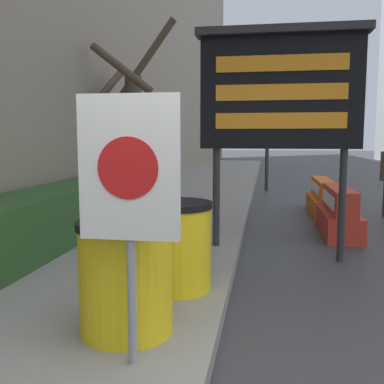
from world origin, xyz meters
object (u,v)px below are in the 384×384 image
at_px(jersey_barrier_red_striped, 339,214).
at_px(jersey_barrier_orange_far, 323,199).
at_px(barrel_drum_middle, 175,245).
at_px(traffic_light_near_curb, 268,107).
at_px(barrel_drum_foreground, 126,276).
at_px(warning_sign, 129,184).
at_px(message_board, 280,92).

bearing_deg(jersey_barrier_red_striped, jersey_barrier_orange_far, 90.00).
distance_m(barrel_drum_middle, jersey_barrier_orange_far, 6.18).
xyz_separation_m(jersey_barrier_orange_far, traffic_light_near_curb, (-1.22, 4.16, 2.26)).
distance_m(barrel_drum_foreground, traffic_light_near_curb, 11.24).
xyz_separation_m(barrel_drum_middle, warning_sign, (0.02, -1.54, 0.77)).
xyz_separation_m(warning_sign, traffic_light_near_curb, (0.88, 11.50, 1.23)).
height_order(message_board, jersey_barrier_orange_far, message_board).
bearing_deg(jersey_barrier_orange_far, jersey_barrier_red_striped, -90.00).
relative_size(barrel_drum_middle, jersey_barrier_orange_far, 0.45).
relative_size(barrel_drum_foreground, barrel_drum_middle, 1.00).
bearing_deg(traffic_light_near_curb, warning_sign, -94.40).
relative_size(barrel_drum_foreground, jersey_barrier_orange_far, 0.45).
xyz_separation_m(message_board, jersey_barrier_orange_far, (1.08, 3.92, -1.93)).
height_order(jersey_barrier_orange_far, traffic_light_near_curb, traffic_light_near_curb).
xyz_separation_m(barrel_drum_foreground, jersey_barrier_orange_far, (2.29, 6.85, -0.26)).
height_order(barrel_drum_middle, jersey_barrier_red_striped, barrel_drum_middle).
bearing_deg(barrel_drum_foreground, traffic_light_near_curb, 84.43).
relative_size(warning_sign, message_board, 0.58).
relative_size(barrel_drum_middle, message_board, 0.29).
xyz_separation_m(barrel_drum_middle, traffic_light_near_curb, (0.90, 9.96, 2.00)).
relative_size(jersey_barrier_red_striped, traffic_light_near_curb, 0.49).
xyz_separation_m(jersey_barrier_red_striped, traffic_light_near_curb, (-1.22, 6.35, 2.23)).
bearing_deg(message_board, barrel_drum_middle, -119.16).
relative_size(barrel_drum_middle, jersey_barrier_red_striped, 0.50).
bearing_deg(traffic_light_near_curb, barrel_drum_foreground, -95.57).
bearing_deg(jersey_barrier_orange_far, message_board, -105.34).
bearing_deg(barrel_drum_foreground, barrel_drum_middle, 80.81).
height_order(barrel_drum_foreground, traffic_light_near_curb, traffic_light_near_curb).
xyz_separation_m(barrel_drum_middle, jersey_barrier_orange_far, (2.12, 5.80, -0.26)).
bearing_deg(warning_sign, barrel_drum_middle, 90.75).
bearing_deg(barrel_drum_middle, jersey_barrier_red_striped, 59.57).
xyz_separation_m(barrel_drum_middle, jersey_barrier_red_striped, (2.12, 3.61, -0.23)).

